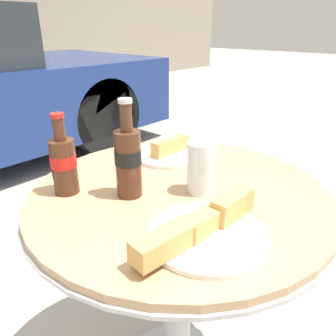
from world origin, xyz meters
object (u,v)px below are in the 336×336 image
Objects in this scene: drinking_glass at (200,170)px; lunch_plate_far at (169,152)px; bistro_table at (178,243)px; cola_bottle_left at (64,163)px; cola_bottle_right at (128,160)px; lunch_plate_near at (204,230)px.

lunch_plate_far is (0.13, 0.22, -0.05)m from drinking_glass.
bistro_table is 0.39m from cola_bottle_left.
bistro_table is 3.23× the size of cola_bottle_right.
drinking_glass is at bearing -47.91° from cola_bottle_left.
bistro_table is 3.48× the size of lunch_plate_far.
lunch_plate_near is (-0.03, -0.25, -0.08)m from cola_bottle_right.
lunch_plate_far is (0.27, 0.10, -0.08)m from cola_bottle_right.
lunch_plate_far is at bearing 50.15° from lunch_plate_near.
cola_bottle_left is 0.85× the size of cola_bottle_right.
lunch_plate_near is at bearing -79.60° from cola_bottle_left.
lunch_plate_near is 0.46m from lunch_plate_far.
bistro_table is at bearing -35.32° from cola_bottle_right.
lunch_plate_near is at bearing -127.13° from bistro_table.
drinking_glass is 0.21m from lunch_plate_near.
cola_bottle_left is 0.91× the size of lunch_plate_far.
lunch_plate_near is at bearing -96.16° from cola_bottle_right.
bistro_table is 3.82× the size of cola_bottle_left.
drinking_glass reaches higher than lunch_plate_far.
drinking_glass is (0.13, -0.12, -0.04)m from cola_bottle_right.
lunch_plate_near is 1.39× the size of lunch_plate_far.
cola_bottle_right is 0.26m from lunch_plate_near.
cola_bottle_left is 0.65× the size of lunch_plate_near.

